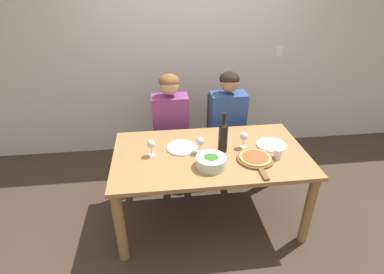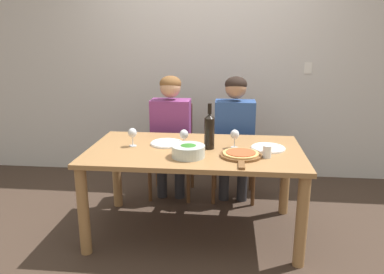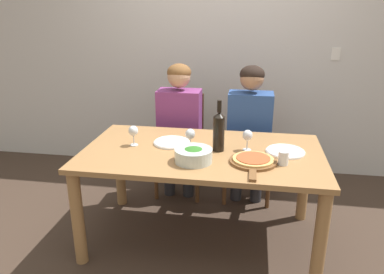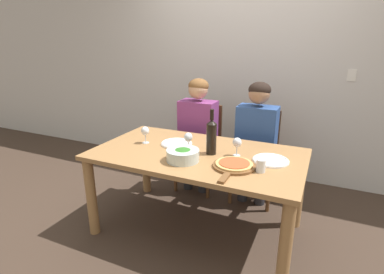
{
  "view_description": "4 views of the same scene",
  "coord_description": "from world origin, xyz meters",
  "px_view_note": "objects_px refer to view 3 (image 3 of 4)",
  "views": [
    {
      "loc": [
        -0.43,
        -2.2,
        2.11
      ],
      "look_at": [
        -0.14,
        0.16,
        0.8
      ],
      "focal_mm": 28.0,
      "sensor_mm": 36.0,
      "label": 1
    },
    {
      "loc": [
        0.27,
        -2.83,
        1.59
      ],
      "look_at": [
        -0.02,
        -0.03,
        0.83
      ],
      "focal_mm": 35.0,
      "sensor_mm": 36.0,
      "label": 2
    },
    {
      "loc": [
        0.33,
        -2.44,
        1.69
      ],
      "look_at": [
        -0.08,
        0.05,
        0.8
      ],
      "focal_mm": 35.0,
      "sensor_mm": 36.0,
      "label": 3
    },
    {
      "loc": [
        0.9,
        -2.08,
        1.59
      ],
      "look_at": [
        -0.12,
        0.17,
        0.79
      ],
      "focal_mm": 28.0,
      "sensor_mm": 36.0,
      "label": 4
    }
  ],
  "objects_px": {
    "chair_right": "(249,144)",
    "broccoli_bowl": "(193,155)",
    "person_woman": "(179,119)",
    "person_man": "(250,122)",
    "wine_glass_centre": "(190,135)",
    "wine_glass_right": "(248,136)",
    "water_tumbler": "(283,158)",
    "dinner_plate_right": "(285,151)",
    "wine_glass_left": "(133,132)",
    "wine_bottle": "(219,131)",
    "pizza_on_board": "(253,161)",
    "chair_left": "(182,140)",
    "dinner_plate_left": "(172,142)"
  },
  "relations": [
    {
      "from": "wine_glass_left",
      "to": "wine_glass_right",
      "type": "xyz_separation_m",
      "value": [
        0.82,
        0.04,
        0.0
      ]
    },
    {
      "from": "chair_left",
      "to": "wine_bottle",
      "type": "distance_m",
      "value": 0.97
    },
    {
      "from": "wine_glass_centre",
      "to": "water_tumbler",
      "type": "distance_m",
      "value": 0.66
    },
    {
      "from": "dinner_plate_right",
      "to": "water_tumbler",
      "type": "xyz_separation_m",
      "value": [
        -0.03,
        -0.21,
        0.04
      ]
    },
    {
      "from": "broccoli_bowl",
      "to": "pizza_on_board",
      "type": "bearing_deg",
      "value": 5.8
    },
    {
      "from": "dinner_plate_right",
      "to": "wine_glass_right",
      "type": "distance_m",
      "value": 0.28
    },
    {
      "from": "chair_right",
      "to": "wine_glass_centre",
      "type": "relative_size",
      "value": 6.07
    },
    {
      "from": "person_woman",
      "to": "person_man",
      "type": "xyz_separation_m",
      "value": [
        0.62,
        0.0,
        0.0
      ]
    },
    {
      "from": "dinner_plate_left",
      "to": "chair_left",
      "type": "bearing_deg",
      "value": 95.09
    },
    {
      "from": "wine_bottle",
      "to": "broccoli_bowl",
      "type": "height_order",
      "value": "wine_bottle"
    },
    {
      "from": "wine_glass_right",
      "to": "water_tumbler",
      "type": "height_order",
      "value": "wine_glass_right"
    },
    {
      "from": "broccoli_bowl",
      "to": "wine_glass_centre",
      "type": "xyz_separation_m",
      "value": [
        -0.06,
        0.22,
        0.06
      ]
    },
    {
      "from": "person_man",
      "to": "broccoli_bowl",
      "type": "distance_m",
      "value": 0.97
    },
    {
      "from": "pizza_on_board",
      "to": "wine_glass_centre",
      "type": "bearing_deg",
      "value": 157.68
    },
    {
      "from": "person_man",
      "to": "wine_glass_right",
      "type": "distance_m",
      "value": 0.65
    },
    {
      "from": "broccoli_bowl",
      "to": "pizza_on_board",
      "type": "height_order",
      "value": "broccoli_bowl"
    },
    {
      "from": "person_woman",
      "to": "broccoli_bowl",
      "type": "distance_m",
      "value": 0.95
    },
    {
      "from": "chair_left",
      "to": "wine_glass_left",
      "type": "relative_size",
      "value": 6.07
    },
    {
      "from": "chair_right",
      "to": "wine_glass_right",
      "type": "relative_size",
      "value": 6.07
    },
    {
      "from": "chair_right",
      "to": "wine_glass_centre",
      "type": "distance_m",
      "value": 0.95
    },
    {
      "from": "person_woman",
      "to": "person_man",
      "type": "relative_size",
      "value": 1.0
    },
    {
      "from": "wine_glass_centre",
      "to": "chair_left",
      "type": "bearing_deg",
      "value": 105.28
    },
    {
      "from": "chair_right",
      "to": "broccoli_bowl",
      "type": "xyz_separation_m",
      "value": [
        -0.35,
        -1.02,
        0.27
      ]
    },
    {
      "from": "wine_bottle",
      "to": "wine_glass_left",
      "type": "distance_m",
      "value": 0.62
    },
    {
      "from": "person_woman",
      "to": "pizza_on_board",
      "type": "relative_size",
      "value": 2.72
    },
    {
      "from": "person_woman",
      "to": "broccoli_bowl",
      "type": "relative_size",
      "value": 4.91
    },
    {
      "from": "pizza_on_board",
      "to": "wine_glass_right",
      "type": "xyz_separation_m",
      "value": [
        -0.05,
        0.22,
        0.09
      ]
    },
    {
      "from": "person_woman",
      "to": "wine_glass_centre",
      "type": "xyz_separation_m",
      "value": [
        0.22,
        -0.68,
        0.09
      ]
    },
    {
      "from": "dinner_plate_right",
      "to": "wine_glass_right",
      "type": "xyz_separation_m",
      "value": [
        -0.27,
        0.0,
        0.1
      ]
    },
    {
      "from": "pizza_on_board",
      "to": "wine_glass_right",
      "type": "relative_size",
      "value": 2.97
    },
    {
      "from": "person_woman",
      "to": "person_man",
      "type": "height_order",
      "value": "same"
    },
    {
      "from": "person_man",
      "to": "wine_bottle",
      "type": "bearing_deg",
      "value": -106.9
    },
    {
      "from": "person_woman",
      "to": "wine_glass_right",
      "type": "xyz_separation_m",
      "value": [
        0.62,
        -0.64,
        0.09
      ]
    },
    {
      "from": "person_woman",
      "to": "wine_glass_centre",
      "type": "height_order",
      "value": "person_woman"
    },
    {
      "from": "dinner_plate_right",
      "to": "wine_bottle",
      "type": "bearing_deg",
      "value": -175.66
    },
    {
      "from": "dinner_plate_right",
      "to": "wine_glass_centre",
      "type": "height_order",
      "value": "wine_glass_centre"
    },
    {
      "from": "person_woman",
      "to": "wine_glass_left",
      "type": "distance_m",
      "value": 0.71
    },
    {
      "from": "chair_left",
      "to": "dinner_plate_right",
      "type": "bearing_deg",
      "value": -40.59
    },
    {
      "from": "broccoli_bowl",
      "to": "wine_glass_centre",
      "type": "relative_size",
      "value": 1.65
    },
    {
      "from": "chair_right",
      "to": "broccoli_bowl",
      "type": "relative_size",
      "value": 3.69
    },
    {
      "from": "person_woman",
      "to": "broccoli_bowl",
      "type": "bearing_deg",
      "value": -73.03
    },
    {
      "from": "dinner_plate_left",
      "to": "pizza_on_board",
      "type": "height_order",
      "value": "pizza_on_board"
    },
    {
      "from": "dinner_plate_right",
      "to": "chair_left",
      "type": "bearing_deg",
      "value": 139.41
    },
    {
      "from": "chair_right",
      "to": "wine_glass_left",
      "type": "distance_m",
      "value": 1.19
    },
    {
      "from": "dinner_plate_left",
      "to": "water_tumbler",
      "type": "distance_m",
      "value": 0.83
    },
    {
      "from": "person_man",
      "to": "dinner_plate_left",
      "type": "bearing_deg",
      "value": -133.32
    },
    {
      "from": "wine_bottle",
      "to": "dinner_plate_right",
      "type": "xyz_separation_m",
      "value": [
        0.46,
        0.04,
        -0.14
      ]
    },
    {
      "from": "chair_right",
      "to": "water_tumbler",
      "type": "bearing_deg",
      "value": -76.74
    },
    {
      "from": "person_woman",
      "to": "water_tumbler",
      "type": "xyz_separation_m",
      "value": [
        0.85,
        -0.86,
        0.03
      ]
    },
    {
      "from": "wine_bottle",
      "to": "person_woman",
      "type": "bearing_deg",
      "value": 121.57
    }
  ]
}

